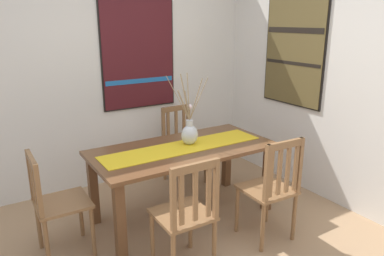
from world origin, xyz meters
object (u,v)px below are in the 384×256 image
(chair_3, at_px, (271,188))
(painting_on_side_wall, at_px, (294,50))
(centerpiece_vase, at_px, (190,132))
(dining_table, at_px, (183,158))
(chair_0, at_px, (186,214))
(chair_1, at_px, (182,143))
(chair_2, at_px, (56,203))
(painting_on_back_wall, at_px, (138,55))

(chair_3, xyz_separation_m, painting_on_side_wall, (1.08, 0.86, 1.08))
(centerpiece_vase, height_order, chair_3, centerpiece_vase)
(dining_table, xyz_separation_m, centerpiece_vase, (0.10, 0.04, 0.24))
(chair_0, height_order, chair_1, chair_0)
(chair_1, bearing_deg, chair_2, -155.30)
(chair_0, xyz_separation_m, chair_1, (0.85, 1.49, -0.01))
(centerpiece_vase, relative_size, chair_0, 0.73)
(centerpiece_vase, xyz_separation_m, chair_2, (-1.31, -0.04, -0.38))
(centerpiece_vase, height_order, chair_0, centerpiece_vase)
(painting_on_side_wall, bearing_deg, chair_2, -178.02)
(centerpiece_vase, height_order, painting_on_back_wall, painting_on_back_wall)
(centerpiece_vase, bearing_deg, painting_on_back_wall, 90.30)
(dining_table, height_order, chair_0, chair_0)
(chair_2, xyz_separation_m, painting_on_side_wall, (2.73, 0.09, 1.10))
(painting_on_side_wall, bearing_deg, chair_0, -156.76)
(chair_3, height_order, painting_on_back_wall, painting_on_back_wall)
(centerpiece_vase, xyz_separation_m, chair_0, (-0.51, -0.77, -0.36))
(chair_1, height_order, painting_on_back_wall, painting_on_back_wall)
(centerpiece_vase, relative_size, chair_1, 0.77)
(chair_1, bearing_deg, chair_0, -119.61)
(chair_3, height_order, painting_on_side_wall, painting_on_side_wall)
(chair_1, xyz_separation_m, painting_on_back_wall, (-0.34, 0.42, 1.03))
(dining_table, height_order, chair_3, chair_3)
(chair_2, bearing_deg, chair_0, -42.73)
(chair_0, xyz_separation_m, chair_2, (-0.80, 0.74, -0.01))
(chair_1, height_order, chair_2, same)
(chair_3, xyz_separation_m, painting_on_back_wall, (-0.35, 1.94, 1.01))
(dining_table, distance_m, painting_on_side_wall, 1.80)
(centerpiece_vase, xyz_separation_m, chair_3, (0.34, -0.80, -0.35))
(chair_2, bearing_deg, centerpiece_vase, 1.69)
(painting_on_back_wall, bearing_deg, chair_2, -137.85)
(dining_table, xyz_separation_m, chair_1, (0.44, 0.76, -0.14))
(chair_1, bearing_deg, painting_on_back_wall, 129.33)
(chair_0, bearing_deg, chair_3, -1.82)
(chair_0, height_order, chair_3, chair_3)
(painting_on_back_wall, bearing_deg, painting_on_side_wall, -37.13)
(chair_0, relative_size, chair_3, 0.98)
(chair_0, bearing_deg, centerpiece_vase, 56.66)
(dining_table, xyz_separation_m, chair_2, (-1.21, 0.00, -0.14))
(dining_table, xyz_separation_m, painting_on_back_wall, (0.09, 1.18, 0.89))
(chair_0, bearing_deg, painting_on_back_wall, 75.25)
(chair_1, xyz_separation_m, chair_2, (-1.65, -0.76, 0.00))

